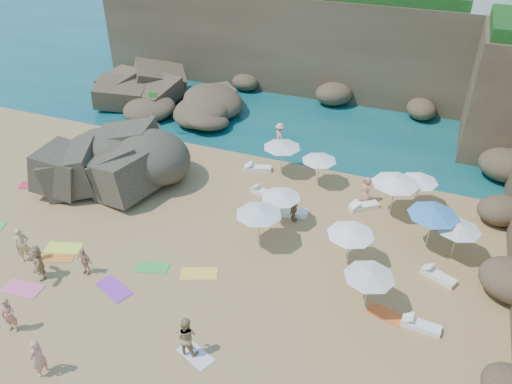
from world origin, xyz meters
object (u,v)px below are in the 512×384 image
(person_stand_1, at_px, (186,336))
(person_stand_4, at_px, (366,189))
(flag_pole, at_px, (152,107))
(person_stand_5, at_px, (153,125))
(person_stand_2, at_px, (280,136))
(person_stand_3, at_px, (294,210))
(rock_outcrop, at_px, (145,180))
(person_stand_0, at_px, (22,245))
(parasol_1, at_px, (396,180))
(person_stand_6, at_px, (38,358))
(lounger_0, at_px, (258,168))
(parasol_2, at_px, (319,158))
(parasol_0, at_px, (282,145))

(person_stand_1, bearing_deg, person_stand_4, -114.26)
(flag_pole, relative_size, person_stand_5, 2.35)
(person_stand_2, distance_m, person_stand_3, 8.66)
(person_stand_2, height_order, person_stand_4, person_stand_2)
(rock_outcrop, distance_m, person_stand_0, 8.88)
(person_stand_1, xyz_separation_m, person_stand_5, (-11.64, 16.67, -0.20))
(parasol_1, relative_size, person_stand_6, 1.43)
(person_stand_3, bearing_deg, lounger_0, 48.73)
(flag_pole, bearing_deg, person_stand_6, -71.15)
(person_stand_4, height_order, person_stand_6, person_stand_6)
(person_stand_0, distance_m, person_stand_1, 10.44)
(rock_outcrop, relative_size, person_stand_5, 5.39)
(flag_pole, xyz_separation_m, parasol_2, (12.92, -2.08, -0.38))
(person_stand_4, relative_size, person_stand_5, 1.09)
(lounger_0, bearing_deg, parasol_2, -21.87)
(person_stand_5, bearing_deg, person_stand_0, -85.99)
(flag_pole, xyz_separation_m, parasol_1, (17.63, -3.66, 0.04))
(lounger_0, distance_m, person_stand_6, 17.72)
(parasol_1, height_order, person_stand_2, parasol_1)
(person_stand_2, bearing_deg, flag_pole, 54.37)
(lounger_0, relative_size, person_stand_2, 0.94)
(parasol_2, distance_m, person_stand_0, 16.99)
(rock_outcrop, distance_m, person_stand_3, 10.10)
(person_stand_0, height_order, person_stand_6, person_stand_0)
(person_stand_1, height_order, person_stand_6, person_stand_1)
(parasol_2, distance_m, person_stand_4, 3.38)
(person_stand_2, bearing_deg, parasol_1, -167.62)
(flag_pole, height_order, person_stand_0, flag_pole)
(person_stand_1, height_order, person_stand_4, person_stand_1)
(lounger_0, bearing_deg, person_stand_5, 148.33)
(flag_pole, height_order, lounger_0, flag_pole)
(parasol_0, height_order, parasol_2, parasol_0)
(person_stand_3, height_order, person_stand_5, person_stand_3)
(person_stand_1, bearing_deg, flag_pole, -60.70)
(parasol_1, xyz_separation_m, person_stand_5, (-17.84, 3.90, -1.53))
(flag_pole, relative_size, lounger_0, 2.01)
(parasol_1, height_order, person_stand_4, parasol_1)
(person_stand_5, bearing_deg, lounger_0, -14.50)
(parasol_1, bearing_deg, parasol_2, 161.41)
(flag_pole, bearing_deg, lounger_0, -11.81)
(person_stand_0, bearing_deg, person_stand_3, -11.03)
(flag_pole, bearing_deg, parasol_0, -9.02)
(parasol_0, relative_size, person_stand_3, 1.56)
(person_stand_0, distance_m, person_stand_2, 17.84)
(person_stand_1, distance_m, person_stand_3, 10.24)
(lounger_0, height_order, person_stand_1, person_stand_1)
(lounger_0, bearing_deg, person_stand_3, -67.55)
(person_stand_3, bearing_deg, person_stand_2, 31.88)
(parasol_0, xyz_separation_m, lounger_0, (-1.54, -0.20, -1.94))
(flag_pole, distance_m, lounger_0, 9.28)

